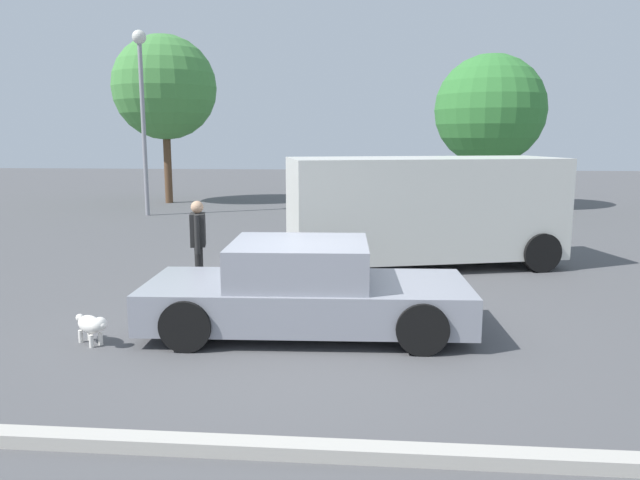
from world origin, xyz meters
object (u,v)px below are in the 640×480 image
at_px(dog, 91,325).
at_px(light_post_near, 142,90).
at_px(van_white, 424,208).
at_px(pedestrian, 198,238).
at_px(sedan_foreground, 305,290).

distance_m(dog, light_post_near, 13.44).
bearing_deg(van_white, pedestrian, -163.65).
xyz_separation_m(sedan_foreground, pedestrian, (-2.03, 2.01, 0.34)).
height_order(dog, van_white, van_white).
bearing_deg(sedan_foreground, van_white, 63.74).
xyz_separation_m(dog, light_post_near, (-3.93, 12.28, 3.80)).
height_order(van_white, pedestrian, van_white).
distance_m(dog, van_white, 6.91).
xyz_separation_m(sedan_foreground, van_white, (1.92, 4.37, 0.61)).
bearing_deg(light_post_near, sedan_foreground, -60.41).
relative_size(sedan_foreground, pedestrian, 2.83).
bearing_deg(pedestrian, van_white, -162.06).
relative_size(van_white, light_post_near, 0.95).
relative_size(sedan_foreground, dog, 7.78).
distance_m(van_white, pedestrian, 4.61).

